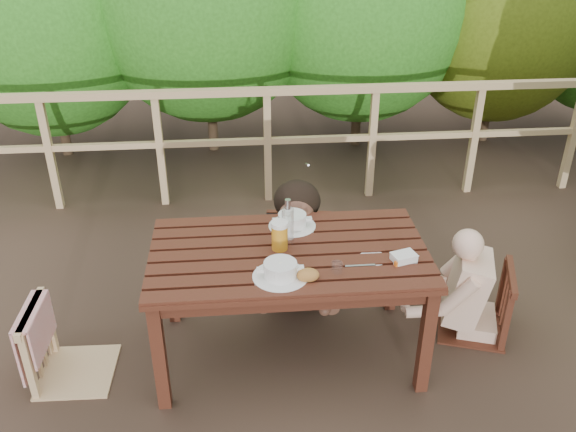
{
  "coord_description": "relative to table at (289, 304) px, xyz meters",
  "views": [
    {
      "loc": [
        -0.25,
        -2.81,
        2.49
      ],
      "look_at": [
        0.0,
        0.05,
        0.9
      ],
      "focal_mm": 38.11,
      "sensor_mm": 36.0,
      "label": 1
    }
  ],
  "objects": [
    {
      "name": "ground",
      "position": [
        0.0,
        0.0,
        -0.35
      ],
      "size": [
        60.0,
        60.0,
        0.0
      ],
      "primitive_type": "plane",
      "color": "#433124",
      "rests_on": "ground"
    },
    {
      "name": "table",
      "position": [
        0.0,
        0.0,
        0.0
      ],
      "size": [
        1.51,
        0.85,
        0.7
      ],
      "primitive_type": "cube",
      "color": "#3C1B10",
      "rests_on": "ground"
    },
    {
      "name": "chair_left",
      "position": [
        -1.22,
        -0.08,
        0.08
      ],
      "size": [
        0.44,
        0.44,
        0.86
      ],
      "primitive_type": "cube",
      "rotation": [
        0.0,
        0.0,
        1.54
      ],
      "color": "tan",
      "rests_on": "ground"
    },
    {
      "name": "chair_far",
      "position": [
        0.12,
        0.68,
        0.1
      ],
      "size": [
        0.5,
        0.5,
        0.9
      ],
      "primitive_type": "cube",
      "rotation": [
        0.0,
        0.0,
        -0.14
      ],
      "color": "#3C1B10",
      "rests_on": "ground"
    },
    {
      "name": "chair_right",
      "position": [
        1.16,
        0.11,
        0.07
      ],
      "size": [
        0.53,
        0.53,
        0.84
      ],
      "primitive_type": "cube",
      "rotation": [
        0.0,
        0.0,
        -1.89
      ],
      "color": "#3C1B10",
      "rests_on": "ground"
    },
    {
      "name": "woman",
      "position": [
        0.12,
        0.7,
        0.31
      ],
      "size": [
        0.61,
        0.72,
        1.32
      ],
      "primitive_type": null,
      "rotation": [
        0.0,
        0.0,
        3.01
      ],
      "color": "black",
      "rests_on": "ground"
    },
    {
      "name": "diner_right",
      "position": [
        1.19,
        0.11,
        0.22
      ],
      "size": [
        0.68,
        0.61,
        1.14
      ],
      "primitive_type": null,
      "rotation": [
        0.0,
        0.0,
        1.25
      ],
      "color": "beige",
      "rests_on": "ground"
    },
    {
      "name": "railing",
      "position": [
        0.0,
        2.0,
        0.15
      ],
      "size": [
        5.6,
        0.1,
        1.01
      ],
      "primitive_type": "cube",
      "color": "tan",
      "rests_on": "ground"
    },
    {
      "name": "soup_near",
      "position": [
        -0.07,
        -0.24,
        0.4
      ],
      "size": [
        0.29,
        0.29,
        0.1
      ],
      "primitive_type": "cylinder",
      "color": "silver",
      "rests_on": "table"
    },
    {
      "name": "soup_far",
      "position": [
        0.04,
        0.26,
        0.4
      ],
      "size": [
        0.28,
        0.28,
        0.09
      ],
      "primitive_type": "cylinder",
      "color": "white",
      "rests_on": "table"
    },
    {
      "name": "bread_roll",
      "position": [
        0.07,
        -0.28,
        0.38
      ],
      "size": [
        0.12,
        0.09,
        0.07
      ],
      "primitive_type": "ellipsoid",
      "color": "olive",
      "rests_on": "table"
    },
    {
      "name": "beer_glass",
      "position": [
        -0.05,
        0.02,
        0.44
      ],
      "size": [
        0.09,
        0.09,
        0.18
      ],
      "primitive_type": "cylinder",
      "color": "#CC6F0C",
      "rests_on": "table"
    },
    {
      "name": "bottle",
      "position": [
        0.0,
        0.09,
        0.49
      ],
      "size": [
        0.07,
        0.07,
        0.28
      ],
      "primitive_type": "cylinder",
      "color": "silver",
      "rests_on": "table"
    },
    {
      "name": "tumbler",
      "position": [
        0.23,
        -0.23,
        0.38
      ],
      "size": [
        0.06,
        0.06,
        0.07
      ],
      "primitive_type": "cylinder",
      "color": "silver",
      "rests_on": "table"
    },
    {
      "name": "butter_tub",
      "position": [
        0.6,
        -0.16,
        0.38
      ],
      "size": [
        0.15,
        0.12,
        0.05
      ],
      "primitive_type": "cube",
      "rotation": [
        0.0,
        0.0,
        0.29
      ],
      "color": "white",
      "rests_on": "table"
    }
  ]
}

